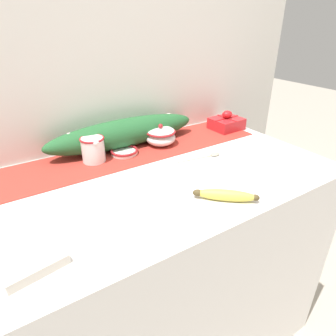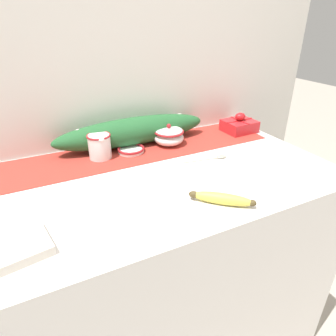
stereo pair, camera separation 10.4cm
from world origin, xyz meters
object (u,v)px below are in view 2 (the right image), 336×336
Objects in this scene: gift_box at (239,125)px; napkin_stack at (19,246)px; small_dish at (131,150)px; banana at (222,199)px; cream_pitcher at (99,145)px; spoon at (218,157)px; sugar_bowl at (169,136)px.

napkin_stack is at bearing -157.18° from gift_box.
banana is (0.12, -0.49, 0.01)m from small_dish.
cream_pitcher is at bearing 179.46° from gift_box.
cream_pitcher is 0.66× the size of banana.
spoon is 1.37× the size of napkin_stack.
spoon is 0.35m from gift_box.
sugar_bowl is 0.18m from small_dish.
cream_pitcher reaches higher than sugar_bowl.
napkin_stack is (-0.76, -0.22, 0.01)m from spoon.
gift_box is (0.57, -0.00, 0.02)m from small_dish.
banana is 0.58m from napkin_stack.
sugar_bowl is at bearing -0.27° from cream_pitcher.
sugar_bowl reaches higher than gift_box.
small_dish is 0.57m from gift_box.
cream_pitcher is at bearing 179.73° from sugar_bowl.
banana is 0.88× the size of spoon.
banana is at bearing -97.46° from sugar_bowl.
sugar_bowl is 0.95× the size of napkin_stack.
napkin_stack is (-0.58, 0.06, -0.01)m from banana.
spoon is at bearing -26.87° from cream_pitcher.
gift_box is (1.03, 0.43, 0.02)m from napkin_stack.
cream_pitcher reaches higher than napkin_stack.
small_dish reaches higher than spoon.
spoon is at bearing 16.32° from napkin_stack.
sugar_bowl reaches higher than banana.
banana is 0.67m from gift_box.
small_dish is at bearing 153.36° from spoon.
cream_pitcher is 0.72× the size of gift_box.
cream_pitcher is 0.31m from sugar_bowl.
napkin_stack is (-0.46, -0.44, -0.00)m from small_dish.
spoon is (0.18, 0.28, -0.01)m from banana.
small_dish is at bearing -1.65° from cream_pitcher.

